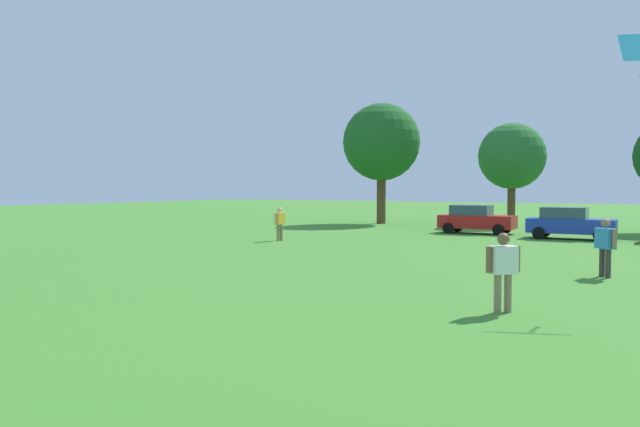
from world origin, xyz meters
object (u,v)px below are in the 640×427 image
bystander_midfield (605,243)px  parked_car_red_0 (476,219)px  bystander_near_trees (280,221)px  parked_car_blue_1 (569,223)px  tree_far_left (381,143)px  tree_left (512,156)px  adult_bystander (503,265)px

bystander_midfield → parked_car_red_0: size_ratio=0.41×
parked_car_red_0 → bystander_midfield: bearing=-61.7°
bystander_near_trees → parked_car_blue_1: size_ratio=0.40×
parked_car_red_0 → parked_car_blue_1: size_ratio=1.00×
bystander_midfield → parked_car_red_0: 17.24m
parked_car_blue_1 → tree_far_left: tree_far_left is taller
bystander_near_trees → bystander_midfield: bystander_midfield is taller
bystander_midfield → tree_left: (-7.96, 23.45, 3.85)m
bystander_near_trees → tree_left: (7.57, 18.08, 3.89)m
bystander_midfield → parked_car_blue_1: (-2.84, 13.81, -0.20)m
tree_left → tree_far_left: bearing=-166.2°
bystander_near_trees → tree_far_left: (-1.50, 15.86, 5.06)m
adult_bystander → parked_car_blue_1: bearing=-132.2°
parked_car_red_0 → tree_left: (0.22, 8.28, 4.05)m
adult_bystander → parked_car_blue_1: (-1.37, 20.59, -0.18)m
tree_left → parked_car_red_0: bearing=-91.6°
adult_bystander → tree_left: size_ratio=0.24×
bystander_midfield → tree_far_left: (-17.02, 21.23, 5.02)m
bystander_near_trees → parked_car_red_0: 12.24m
bystander_near_trees → parked_car_blue_1: bearing=129.0°
adult_bystander → parked_car_red_0: bearing=-119.0°
bystander_near_trees → tree_left: tree_left is taller
adult_bystander → bystander_midfield: bearing=-148.2°
bystander_midfield → parked_car_red_0: bearing=163.4°
parked_car_red_0 → tree_far_left: 11.92m
parked_car_blue_1 → tree_far_left: (-14.18, 7.42, 5.22)m
parked_car_red_0 → tree_far_left: bearing=145.6°
bystander_midfield → parked_car_blue_1: bearing=146.7°
bystander_near_trees → bystander_midfield: (15.52, -5.38, 0.04)m
bystander_near_trees → parked_car_red_0: (7.34, 9.80, -0.16)m
tree_far_left → parked_car_red_0: bearing=-34.4°
adult_bystander → tree_far_left: (-15.55, 28.01, 5.04)m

